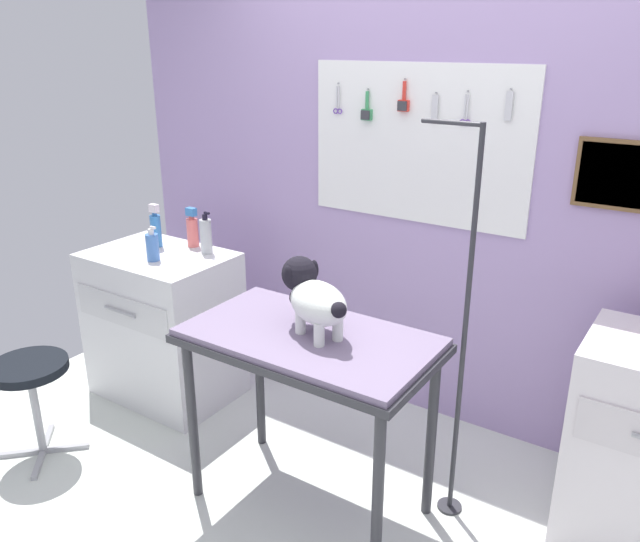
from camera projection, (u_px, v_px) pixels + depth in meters
name	position (u px, v px, depth m)	size (l,w,h in m)	color
rear_wall_panel	(436.00, 212.00, 3.26)	(4.00, 0.11, 2.30)	#A78DC1
grooming_table	(309.00, 353.00, 2.63)	(1.06, 0.60, 0.86)	#2D2D33
grooming_arm	(461.00, 349.00, 2.58)	(0.30, 0.11, 1.72)	#2D2D33
dog	(313.00, 296.00, 2.55)	(0.41, 0.29, 0.30)	white
counter_left	(164.00, 325.00, 3.66)	(0.80, 0.58, 0.87)	silver
stool	(30.00, 379.00, 3.08)	(0.37, 0.37, 0.52)	#9E9EA3
detangler_spray	(206.00, 236.00, 3.48)	(0.07, 0.06, 0.24)	#ABAFB1
pump_bottle_white	(192.00, 230.00, 3.60)	(0.07, 0.07, 0.23)	#DE645F
shampoo_bottle	(152.00, 247.00, 3.37)	(0.07, 0.07, 0.19)	#416FB5
spray_bottle_short	(156.00, 228.00, 3.59)	(0.06, 0.06, 0.25)	#3170B3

